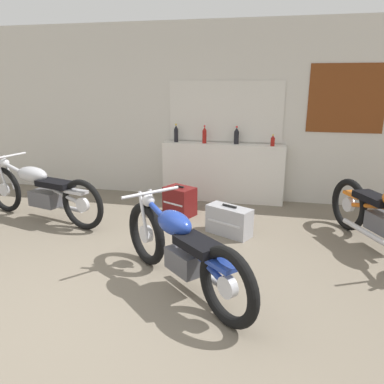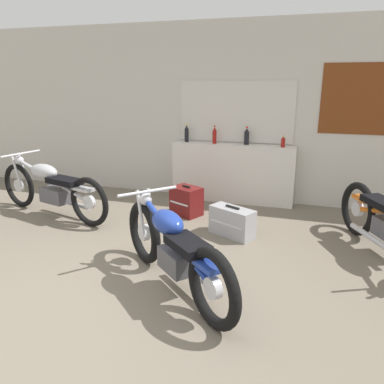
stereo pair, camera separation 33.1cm
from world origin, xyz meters
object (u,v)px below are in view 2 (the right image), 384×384
at_px(bottle_center, 247,137).
at_px(motorcycle_silver, 51,187).
at_px(bottle_leftmost, 187,134).
at_px(hard_case_darkred, 186,201).
at_px(hard_case_silver, 232,222).
at_px(motorcycle_blue, 173,249).
at_px(bottle_right_center, 283,142).
at_px(bottle_left_center, 214,135).

bearing_deg(bottle_center, motorcycle_silver, -149.78).
bearing_deg(bottle_leftmost, hard_case_darkred, -72.41).
distance_m(hard_case_darkred, hard_case_silver, 0.98).
xyz_separation_m(bottle_center, hard_case_silver, (0.09, -1.45, -0.88)).
bearing_deg(motorcycle_silver, motorcycle_blue, -30.09).
bearing_deg(bottle_center, bottle_leftmost, -179.07).
bearing_deg(hard_case_silver, motorcycle_blue, -101.05).
bearing_deg(bottle_leftmost, motorcycle_blue, -74.43).
height_order(motorcycle_blue, hard_case_silver, motorcycle_blue).
relative_size(bottle_center, bottle_right_center, 1.60).
bearing_deg(bottle_left_center, bottle_right_center, -1.90).
bearing_deg(bottle_right_center, bottle_center, 172.31).
relative_size(bottle_leftmost, motorcycle_blue, 0.19).
bearing_deg(motorcycle_blue, motorcycle_silver, 149.91).
bearing_deg(bottle_center, bottle_left_center, -175.40).
bearing_deg(bottle_left_center, hard_case_darkred, -103.45).
distance_m(bottle_leftmost, motorcycle_silver, 2.25).
height_order(bottle_leftmost, hard_case_darkred, bottle_leftmost).
height_order(motorcycle_silver, hard_case_silver, motorcycle_silver).
bearing_deg(bottle_center, hard_case_silver, -86.54).
xyz_separation_m(motorcycle_silver, hard_case_darkred, (1.85, 0.61, -0.22)).
distance_m(bottle_left_center, hard_case_silver, 1.77).
distance_m(bottle_center, hard_case_darkred, 1.41).
relative_size(bottle_leftmost, bottle_center, 1.06).
height_order(bottle_left_center, motorcycle_blue, bottle_left_center).
bearing_deg(hard_case_silver, hard_case_darkred, 144.34).
bearing_deg(bottle_right_center, motorcycle_silver, -155.65).
relative_size(bottle_leftmost, hard_case_darkred, 0.58).
xyz_separation_m(motorcycle_blue, hard_case_darkred, (-0.52, 1.98, -0.20)).
xyz_separation_m(bottle_right_center, hard_case_darkred, (-1.27, -0.80, -0.81)).
xyz_separation_m(motorcycle_blue, hard_case_silver, (0.28, 1.41, -0.22)).
height_order(bottle_leftmost, bottle_center, bottle_leftmost).
height_order(hard_case_darkred, hard_case_silver, hard_case_darkred).
distance_m(bottle_right_center, motorcycle_silver, 3.48).
bearing_deg(motorcycle_blue, bottle_right_center, 74.86).
bearing_deg(bottle_leftmost, bottle_right_center, -2.24).
bearing_deg(motorcycle_blue, hard_case_silver, 78.95).
height_order(bottle_leftmost, bottle_right_center, bottle_leftmost).
relative_size(motorcycle_blue, motorcycle_silver, 0.72).
xyz_separation_m(hard_case_darkred, hard_case_silver, (0.79, -0.57, -0.03)).
xyz_separation_m(bottle_leftmost, bottle_center, (0.98, 0.02, -0.01)).
distance_m(bottle_right_center, hard_case_silver, 1.68).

